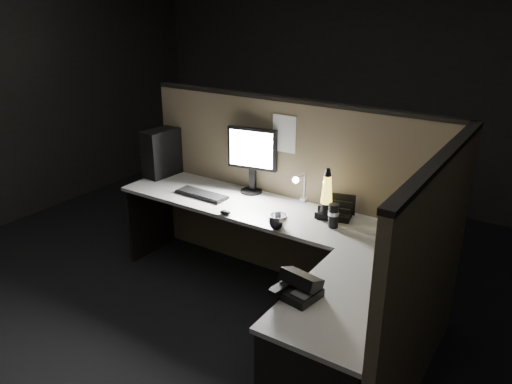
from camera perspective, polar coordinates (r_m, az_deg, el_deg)
The scene contains 17 objects.
floor at distance 3.77m, azimuth -3.69°, elevation -15.29°, with size 6.00×6.00×0.00m, color black.
room_shell at distance 3.09m, azimuth -4.41°, elevation 9.53°, with size 6.00×6.00×6.00m.
partition_back at distance 4.09m, azimuth 3.88°, elevation -0.16°, with size 2.66×0.06×1.50m, color brown.
partition_right at distance 2.96m, azimuth 18.70°, elevation -10.44°, with size 0.06×1.66×1.50m, color brown.
desk at distance 3.55m, azimuth 0.89°, elevation -6.69°, with size 2.60×1.60×0.73m.
pc_tower at distance 4.60m, azimuth -10.47°, elevation 4.53°, with size 0.18×0.40×0.42m, color black.
monitor at distance 4.06m, azimuth -0.45°, elevation 4.37°, with size 0.42×0.18×0.55m.
keyboard at distance 4.10m, azimuth -6.22°, elevation -0.29°, with size 0.45×0.15×0.02m, color black.
mouse at distance 3.74m, azimuth -3.52°, elevation -2.33°, with size 0.08×0.06×0.03m, color black.
clip_lamp at distance 3.87m, azimuth 5.04°, elevation 0.55°, with size 0.05×0.20×0.25m.
organizer at distance 3.75m, azimuth 9.12°, elevation -2.16°, with size 0.28×0.26×0.18m.
lava_lamp at distance 3.65m, azimuth 8.06°, elevation -0.67°, with size 0.10×0.10×0.39m.
travel_mug at distance 3.55m, azimuth 8.83°, elevation -2.68°, with size 0.08×0.08×0.17m, color black.
steel_mug at distance 3.49m, azimuth 2.53°, elevation -3.45°, with size 0.14×0.14×0.11m, color silver.
figurine at distance 3.58m, azimuth 15.23°, elevation -3.63°, with size 0.06×0.06×0.06m, color gold.
pinned_paper at distance 3.92m, azimuth 3.24°, elevation 6.65°, with size 0.21×0.00×0.30m, color white.
desk_phone at distance 2.78m, azimuth 4.81°, elevation -10.71°, with size 0.26×0.26×0.14m.
Camera 1 is at (1.85, -2.39, 2.26)m, focal length 35.00 mm.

